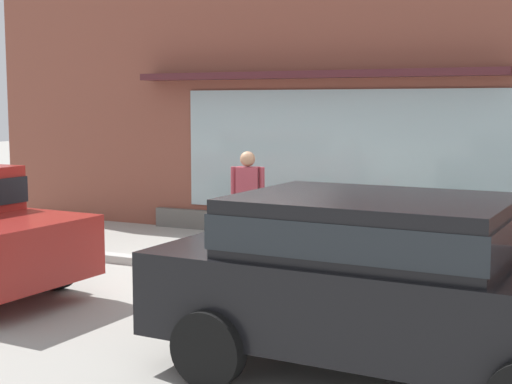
# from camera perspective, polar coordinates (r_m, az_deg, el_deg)

# --- Properties ---
(ground_plane) EXTENTS (60.00, 60.00, 0.00)m
(ground_plane) POSITION_cam_1_polar(r_m,az_deg,el_deg) (10.72, -1.58, -6.05)
(ground_plane) COLOR #9E9B93
(curb_strip) EXTENTS (14.00, 0.24, 0.12)m
(curb_strip) POSITION_cam_1_polar(r_m,az_deg,el_deg) (10.53, -2.08, -5.94)
(curb_strip) COLOR #B2B2AD
(curb_strip) RESTS_ON ground_plane
(storefront) EXTENTS (14.00, 0.81, 5.34)m
(storefront) POSITION_cam_1_polar(r_m,az_deg,el_deg) (13.37, 4.71, 7.76)
(storefront) COLOR brown
(storefront) RESTS_ON ground_plane
(fire_hydrant) EXTENTS (0.43, 0.40, 0.91)m
(fire_hydrant) POSITION_cam_1_polar(r_m,az_deg,el_deg) (11.02, 3.67, -3.30)
(fire_hydrant) COLOR red
(fire_hydrant) RESTS_ON ground_plane
(pedestrian_with_handbag) EXTENTS (0.67, 0.28, 1.67)m
(pedestrian_with_handbag) POSITION_cam_1_polar(r_m,az_deg,el_deg) (11.07, -0.52, -0.50)
(pedestrian_with_handbag) COLOR #333847
(pedestrian_with_handbag) RESTS_ON ground_plane
(parked_car_black) EXTENTS (4.23, 2.25, 1.57)m
(parked_car_black) POSITION_cam_1_polar(r_m,az_deg,el_deg) (6.63, 9.83, -6.14)
(parked_car_black) COLOR black
(parked_car_black) RESTS_ON ground_plane
(potted_plant_corner_tall) EXTENTS (0.47, 0.47, 0.65)m
(potted_plant_corner_tall) POSITION_cam_1_polar(r_m,az_deg,el_deg) (12.12, 10.25, -2.97)
(potted_plant_corner_tall) COLOR #9E6042
(potted_plant_corner_tall) RESTS_ON ground_plane
(potted_plant_low_front) EXTENTS (0.40, 0.40, 0.67)m
(potted_plant_low_front) POSITION_cam_1_polar(r_m,az_deg,el_deg) (13.20, -0.48, -1.94)
(potted_plant_low_front) COLOR #B7B2A3
(potted_plant_low_front) RESTS_ON ground_plane
(potted_plant_near_hydrant) EXTENTS (0.45, 0.45, 0.68)m
(potted_plant_near_hydrant) POSITION_cam_1_polar(r_m,az_deg,el_deg) (12.23, 14.52, -3.05)
(potted_plant_near_hydrant) COLOR #4C4C51
(potted_plant_near_hydrant) RESTS_ON ground_plane
(potted_plant_by_entrance) EXTENTS (0.35, 0.35, 0.69)m
(potted_plant_by_entrance) POSITION_cam_1_polar(r_m,az_deg,el_deg) (12.63, 4.10, -2.38)
(potted_plant_by_entrance) COLOR #9E6042
(potted_plant_by_entrance) RESTS_ON ground_plane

